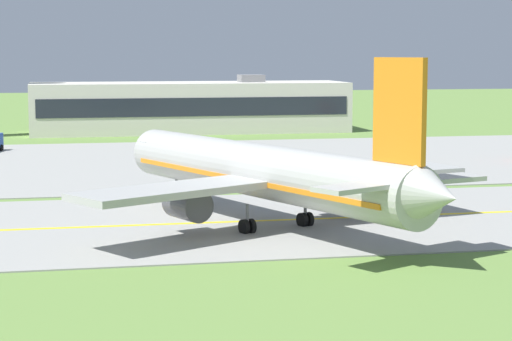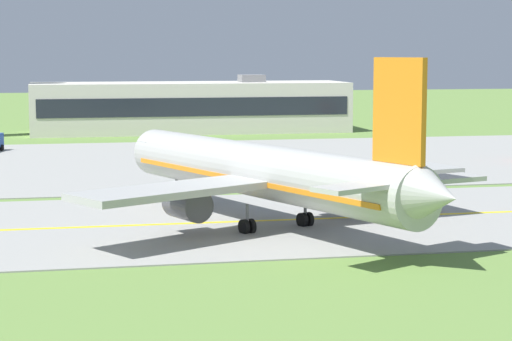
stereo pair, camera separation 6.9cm
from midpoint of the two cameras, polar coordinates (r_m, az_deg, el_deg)
ground_plane at (r=76.50m, az=4.24°, el=-2.88°), size 500.00×500.00×0.00m
taxiway_strip at (r=76.49m, az=4.24°, el=-2.84°), size 240.00×28.00×0.10m
apron_pad at (r=119.23m, az=3.27°, el=0.68°), size 140.00×52.00×0.10m
taxiway_centreline at (r=76.48m, az=4.24°, el=-2.80°), size 220.00×0.60×0.01m
airplane_lead at (r=72.29m, az=0.57°, el=-0.12°), size 31.31×37.97×12.70m
terminal_building at (r=160.04m, az=-3.84°, el=3.72°), size 51.21×14.03×9.30m
traffic_cone_near_edge at (r=87.62m, az=-2.73°, el=-1.41°), size 0.44×0.44×0.60m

